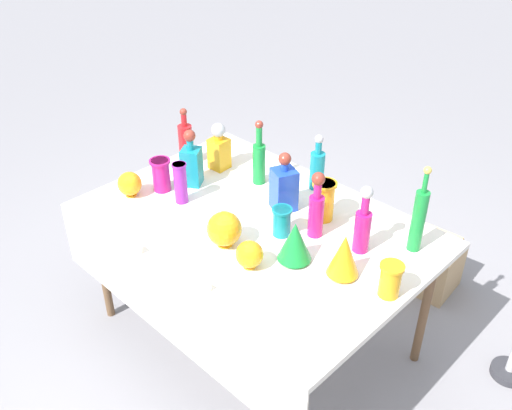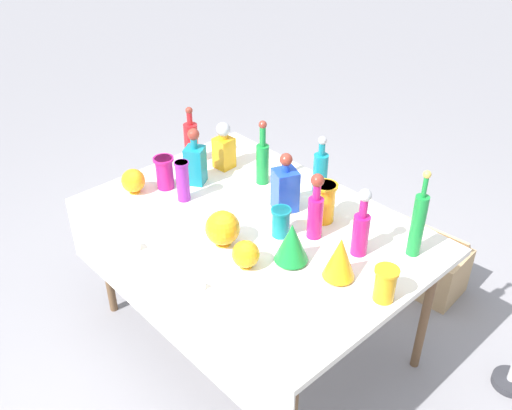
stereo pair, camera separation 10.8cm
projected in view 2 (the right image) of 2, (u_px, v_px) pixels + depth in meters
The scene contains 24 objects.
ground_plane at pixel (256, 335), 3.14m from camera, with size 40.00×40.00×0.00m, color gray.
display_table at pixel (250, 236), 2.74m from camera, with size 1.62×1.14×0.76m.
tall_bottle_0 at pixel (316, 210), 2.56m from camera, with size 0.07×0.07×0.33m.
tall_bottle_1 at pixel (263, 159), 2.97m from camera, with size 0.07×0.07×0.36m.
tall_bottle_2 at pixel (191, 141), 3.16m from camera, with size 0.08×0.08×0.33m.
tall_bottle_3 at pixel (361, 228), 2.46m from camera, with size 0.07×0.07×0.33m.
tall_bottle_4 at pixel (320, 169), 2.92m from camera, with size 0.08×0.08×0.31m.
tall_bottle_5 at pixel (418, 223), 2.44m from camera, with size 0.06×0.06×0.42m.
square_decanter_0 at pixel (285, 187), 2.76m from camera, with size 0.14×0.14×0.31m.
square_decanter_1 at pixel (224, 147), 3.11m from camera, with size 0.10×0.10×0.27m.
square_decanter_2 at pixel (195, 161), 2.97m from camera, with size 0.13×0.13×0.31m.
slender_vase_0 at pixel (385, 283), 2.24m from camera, with size 0.10×0.10×0.15m.
slender_vase_1 at pixel (165, 172), 2.95m from camera, with size 0.11×0.11×0.17m.
slender_vase_2 at pixel (281, 221), 2.60m from camera, with size 0.09×0.09×0.14m.
slender_vase_3 at pixel (324, 201), 2.69m from camera, with size 0.12×0.12×0.20m.
slender_vase_4 at pixel (183, 180), 2.84m from camera, with size 0.07×0.07×0.22m.
fluted_vase_0 at pixel (292, 242), 2.43m from camera, with size 0.15×0.15×0.19m.
fluted_vase_1 at pixel (340, 258), 2.33m from camera, with size 0.14×0.14×0.20m.
round_bowl_0 at pixel (223, 228), 2.54m from camera, with size 0.16×0.16×0.17m.
round_bowl_1 at pixel (133, 181), 2.92m from camera, with size 0.12×0.12×0.13m.
round_bowl_2 at pixel (246, 254), 2.41m from camera, with size 0.12×0.12×0.13m.
price_tag_left at pixel (200, 284), 2.33m from camera, with size 0.06×0.01×0.03m, color white.
price_tag_center at pixel (138, 245), 2.55m from camera, with size 0.05×0.01×0.04m, color white.
cardboard_box_behind_left at pixel (417, 262), 3.44m from camera, with size 0.57×0.34×0.39m.
Camera 2 is at (1.64, -1.52, 2.33)m, focal length 40.00 mm.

